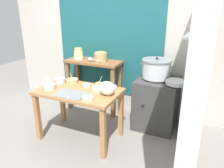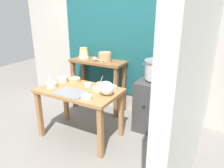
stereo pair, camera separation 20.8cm
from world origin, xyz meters
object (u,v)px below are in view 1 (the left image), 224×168
serving_tray (71,94)px  prep_bowl_7 (98,89)px  back_shelf_table (94,73)px  wide_pan (176,82)px  bowl_stack_enamel (79,54)px  prep_table (79,98)px  prep_bowl_3 (87,86)px  clay_pot (101,57)px  prep_bowl_1 (112,87)px  prep_bowl_2 (49,86)px  prep_bowl_5 (60,80)px  steamer_pot (156,69)px  prep_bowl_0 (72,81)px  plastic_bag (107,88)px  ladle (91,59)px  prep_bowl_6 (88,98)px  stove_block (156,103)px  prep_bowl_4 (99,85)px

serving_tray → prep_bowl_7: size_ratio=2.65×
back_shelf_table → wide_pan: size_ratio=3.63×
wide_pan → bowl_stack_enamel: bearing=169.9°
prep_table → prep_bowl_3: (0.04, 0.14, 0.13)m
serving_tray → prep_table: bearing=87.2°
back_shelf_table → prep_bowl_3: size_ratio=9.06×
clay_pot → prep_bowl_1: size_ratio=1.44×
prep_bowl_2 → prep_bowl_5: size_ratio=1.25×
steamer_pot → prep_bowl_0: size_ratio=2.73×
bowl_stack_enamel → wide_pan: 1.75m
prep_bowl_3 → steamer_pot: bearing=37.7°
plastic_bag → prep_table: bearing=-179.0°
bowl_stack_enamel → prep_bowl_5: bearing=-78.7°
ladle → wide_pan: (1.43, -0.22, -0.13)m
prep_bowl_2 → prep_bowl_3: prep_bowl_2 is taller
serving_tray → bowl_stack_enamel: bearing=117.1°
prep_table → prep_bowl_6: (0.27, -0.22, 0.13)m
serving_tray → prep_bowl_5: prep_bowl_5 is taller
wide_pan → prep_bowl_2: size_ratio=1.49×
back_shelf_table → prep_bowl_7: bearing=-57.8°
steamer_pot → prep_bowl_2: steamer_pot is taller
prep_table → serving_tray: size_ratio=2.75×
prep_bowl_6 → ladle: bearing=117.6°
clay_pot → bowl_stack_enamel: bearing=177.6°
wide_pan → prep_bowl_2: prep_bowl_2 is taller
prep_bowl_5 → back_shelf_table: bearing=78.3°
stove_block → prep_bowl_3: size_ratio=7.36×
back_shelf_table → prep_bowl_1: back_shelf_table is taller
wide_pan → prep_bowl_5: (-1.56, -0.45, -0.05)m
serving_tray → back_shelf_table: bearing=103.0°
stove_block → bowl_stack_enamel: size_ratio=4.17×
prep_bowl_0 → clay_pot: bearing=78.7°
stove_block → plastic_bag: bearing=-122.4°
stove_block → steamer_pot: 0.54m
prep_bowl_0 → prep_bowl_5: prep_bowl_0 is taller
plastic_bag → prep_bowl_2: 0.81m
prep_bowl_7 → back_shelf_table: bearing=122.2°
prep_bowl_4 → serving_tray: bearing=-116.6°
ladle → back_shelf_table: bearing=77.9°
prep_bowl_6 → serving_tray: bearing=170.2°
plastic_bag → prep_bowl_7: (-0.17, 0.08, -0.06)m
prep_bowl_4 → prep_bowl_2: bearing=-148.4°
steamer_pot → clay_pot: steamer_pot is taller
prep_bowl_1 → prep_bowl_2: size_ratio=0.84×
clay_pot → prep_bowl_1: (0.51, -0.67, -0.23)m
ladle → serving_tray: (0.26, -0.98, -0.21)m
wide_pan → prep_bowl_5: bearing=-164.0°
back_shelf_table → steamer_pot: steamer_pot is taller
prep_bowl_1 → prep_bowl_5: size_ratio=1.05×
prep_bowl_0 → prep_bowl_5: bearing=-155.6°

